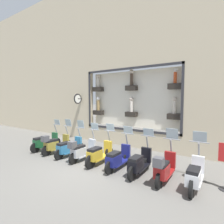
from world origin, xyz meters
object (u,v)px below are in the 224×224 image
object	(u,v)px
scooter_yellow_4	(99,154)
scooter_teal_6	(69,147)
scooter_green_8	(45,142)
scooter_white_0	(195,175)
scooter_black_2	(139,163)
scooter_silver_5	(82,150)
scooter_navy_3	(118,158)
scooter_red_1	(164,168)
scooter_olive_7	(55,144)

from	to	relation	value
scooter_yellow_4	scooter_teal_6	world-z (taller)	scooter_teal_6
scooter_yellow_4	scooter_teal_6	bearing A→B (deg)	90.14
scooter_teal_6	scooter_green_8	bearing A→B (deg)	89.97
scooter_white_0	scooter_teal_6	world-z (taller)	scooter_teal_6
scooter_black_2	scooter_teal_6	distance (m)	3.59
scooter_silver_5	scooter_navy_3	bearing A→B (deg)	-87.90
scooter_red_1	scooter_teal_6	bearing A→B (deg)	89.20
scooter_black_2	scooter_yellow_4	world-z (taller)	scooter_yellow_4
scooter_white_0	scooter_red_1	xyz separation A→B (m)	(-0.06, 0.90, 0.03)
scooter_navy_3	scooter_black_2	bearing A→B (deg)	-89.91
scooter_yellow_4	scooter_green_8	distance (m)	3.59
scooter_olive_7	scooter_white_0	bearing A→B (deg)	-89.44
scooter_silver_5	scooter_teal_6	bearing A→B (deg)	85.72
scooter_olive_7	scooter_teal_6	bearing A→B (deg)	-86.26
scooter_red_1	scooter_black_2	distance (m)	0.90
scooter_teal_6	scooter_white_0	bearing A→B (deg)	-89.98
scooter_red_1	scooter_silver_5	distance (m)	3.59
scooter_red_1	scooter_black_2	bearing A→B (deg)	86.02
scooter_silver_5	scooter_white_0	bearing A→B (deg)	-89.11
scooter_silver_5	scooter_green_8	bearing A→B (deg)	88.55
scooter_navy_3	scooter_white_0	bearing A→B (deg)	-89.92
scooter_white_0	scooter_green_8	size ratio (longest dim) A/B	1.00
scooter_red_1	scooter_green_8	bearing A→B (deg)	89.42
scooter_black_2	scooter_teal_6	xyz separation A→B (m)	(0.00, 3.59, -0.01)
scooter_olive_7	scooter_navy_3	bearing A→B (deg)	-89.09
scooter_white_0	scooter_silver_5	xyz separation A→B (m)	(-0.07, 4.48, 0.03)
scooter_black_2	scooter_green_8	bearing A→B (deg)	89.99
scooter_yellow_4	scooter_olive_7	world-z (taller)	scooter_olive_7
scooter_silver_5	scooter_olive_7	xyz separation A→B (m)	(0.01, 1.79, 0.01)
scooter_white_0	scooter_red_1	size ratio (longest dim) A/B	1.00
scooter_olive_7	scooter_green_8	xyz separation A→B (m)	(0.06, 0.90, -0.04)
scooter_black_2	scooter_yellow_4	size ratio (longest dim) A/B	1.00
scooter_green_8	scooter_yellow_4	bearing A→B (deg)	-89.94
scooter_white_0	scooter_silver_5	distance (m)	4.48
scooter_black_2	scooter_olive_7	distance (m)	4.48
scooter_navy_3	scooter_teal_6	world-z (taller)	scooter_teal_6
scooter_red_1	scooter_yellow_4	xyz separation A→B (m)	(0.07, 2.69, -0.02)
scooter_olive_7	scooter_green_8	distance (m)	0.90
scooter_navy_3	scooter_green_8	bearing A→B (deg)	89.97
scooter_navy_3	scooter_green_8	size ratio (longest dim) A/B	1.00
scooter_black_2	scooter_olive_7	size ratio (longest dim) A/B	1.00
scooter_black_2	scooter_silver_5	size ratio (longest dim) A/B	1.00
scooter_navy_3	scooter_yellow_4	world-z (taller)	scooter_yellow_4
scooter_teal_6	scooter_green_8	xyz separation A→B (m)	(0.00, 1.79, 0.01)
scooter_teal_6	scooter_olive_7	bearing A→B (deg)	93.74
scooter_teal_6	scooter_green_8	distance (m)	1.79
scooter_navy_3	scooter_olive_7	bearing A→B (deg)	90.91
scooter_red_1	scooter_navy_3	bearing A→B (deg)	88.05
scooter_yellow_4	scooter_silver_5	bearing A→B (deg)	94.56
scooter_red_1	scooter_teal_6	world-z (taller)	scooter_red_1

